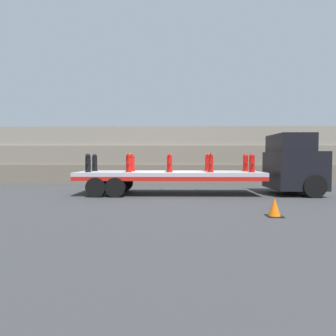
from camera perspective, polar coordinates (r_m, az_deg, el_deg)
ground_plane at (r=13.62m, az=0.35°, el=-5.68°), size 120.00×120.00×0.00m
rock_cliff at (r=20.23m, az=0.56°, el=2.78°), size 60.00×3.30×4.13m
truck_cab at (r=14.88m, az=25.91°, el=0.68°), size 2.36×2.65×3.07m
flatbed_trailer at (r=13.54m, az=-2.02°, el=-1.68°), size 9.30×2.64×1.17m
fire_hydrant_black_near_0 at (r=13.59m, az=-17.02°, el=1.03°), size 0.33×0.54×0.92m
fire_hydrant_black_far_0 at (r=14.66m, az=-15.67°, el=1.13°), size 0.33×0.54×0.92m
fire_hydrant_red_near_1 at (r=13.11m, az=-8.57°, el=1.07°), size 0.33×0.54×0.92m
fire_hydrant_red_far_1 at (r=14.21m, az=-7.82°, el=1.16°), size 0.33×0.54×0.92m
fire_hydrant_red_near_2 at (r=12.93m, az=0.32°, el=1.07°), size 0.33×0.54×0.92m
fire_hydrant_red_far_2 at (r=14.05m, az=0.38°, el=1.17°), size 0.33×0.54×0.92m
fire_hydrant_red_near_3 at (r=13.07m, az=9.24°, el=1.06°), size 0.33×0.54×0.92m
fire_hydrant_red_far_3 at (r=14.17m, az=8.59°, el=1.15°), size 0.33×0.54×0.92m
fire_hydrant_red_near_4 at (r=13.51m, az=17.78°, el=1.02°), size 0.33×0.54×0.92m
fire_hydrant_red_far_4 at (r=14.58m, az=16.51°, el=1.11°), size 0.33×0.54×0.92m
cargo_strap_rear at (r=13.66m, az=-8.19°, el=3.11°), size 0.05×2.74×0.01m
cargo_strap_middle at (r=13.49m, az=0.35°, el=3.15°), size 0.05×2.74×0.01m
cargo_strap_front at (r=13.62m, az=8.92°, el=3.11°), size 0.05×2.74×0.01m
traffic_cone at (r=9.11m, az=22.17°, el=-7.94°), size 0.49×0.49×0.60m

